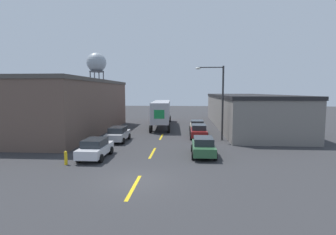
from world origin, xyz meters
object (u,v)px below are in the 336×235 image
object	(u,v)px
parked_car_left_far	(118,134)
water_tower	(96,63)
parked_car_right_far	(197,126)
street_lamp	(219,97)
parked_car_left_near	(95,148)
parked_car_right_near	(203,146)
parked_car_right_mid	(199,131)
fire_hydrant	(66,158)
semi_truck	(162,111)

from	to	relation	value
parked_car_left_far	water_tower	world-z (taller)	water_tower
parked_car_right_far	street_lamp	distance (m)	6.96
parked_car_left_near	street_lamp	world-z (taller)	street_lamp
water_tower	street_lamp	distance (m)	53.05
parked_car_right_near	parked_car_right_mid	size ratio (longest dim) A/B	1.00
parked_car_left_near	street_lamp	size ratio (longest dim) A/B	0.54
parked_car_right_far	street_lamp	size ratio (longest dim) A/B	0.54
fire_hydrant	parked_car_right_near	bearing A→B (deg)	18.13
fire_hydrant	parked_car_left_near	bearing A→B (deg)	53.25
parked_car_right_near	fire_hydrant	world-z (taller)	parked_car_right_near
parked_car_right_mid	street_lamp	distance (m)	4.55
parked_car_left_far	parked_car_right_near	distance (m)	10.23
parked_car_right_far	water_tower	bearing A→B (deg)	124.40
parked_car_left_far	fire_hydrant	size ratio (longest dim) A/B	4.29
semi_truck	parked_car_right_mid	distance (m)	11.24
semi_truck	parked_car_left_near	xyz separation A→B (m)	(-3.45, -19.46, -1.49)
parked_car_right_far	parked_car_right_mid	world-z (taller)	same
parked_car_right_far	fire_hydrant	xyz separation A→B (m)	(-10.05, -15.73, -0.30)
parked_car_right_near	street_lamp	bearing A→B (deg)	73.53
parked_car_left_near	water_tower	size ratio (longest dim) A/B	0.27
parked_car_right_far	water_tower	distance (m)	48.30
parked_car_right_mid	fire_hydrant	distance (m)	15.32
parked_car_left_far	parked_car_right_mid	world-z (taller)	same
parked_car_right_mid	street_lamp	bearing A→B (deg)	-30.80
semi_truck	parked_car_right_near	bearing A→B (deg)	-77.17
parked_car_right_near	street_lamp	size ratio (longest dim) A/B	0.54
street_lamp	fire_hydrant	xyz separation A→B (m)	(-12.13, -10.32, -4.16)
parked_car_left_far	parked_car_right_near	size ratio (longest dim) A/B	1.00
parked_car_left_far	street_lamp	bearing A→B (deg)	7.65
semi_truck	fire_hydrant	size ratio (longest dim) A/B	15.13
parked_car_right_far	parked_car_right_near	world-z (taller)	same
parked_car_left_far	parked_car_right_mid	bearing A→B (deg)	17.31
water_tower	fire_hydrant	distance (m)	58.07
parked_car_right_far	water_tower	xyz separation A→B (m)	(-26.40, 38.57, 12.20)
parked_car_left_far	water_tower	xyz separation A→B (m)	(-17.84, 45.40, 12.20)
fire_hydrant	semi_truck	bearing A→B (deg)	77.05
parked_car_right_far	parked_car_left_near	world-z (taller)	same
parked_car_right_near	water_tower	bearing A→B (deg)	117.37
parked_car_right_far	fire_hydrant	world-z (taller)	parked_car_right_far
parked_car_left_far	water_tower	distance (m)	50.29
parked_car_left_far	semi_truck	bearing A→B (deg)	74.65
semi_truck	parked_car_right_near	xyz separation A→B (m)	(5.11, -18.16, -1.49)
parked_car_left_far	street_lamp	distance (m)	11.41
street_lamp	parked_car_left_far	bearing A→B (deg)	-172.35
parked_car_right_far	parked_car_left_far	bearing A→B (deg)	-141.39
parked_car_right_far	parked_car_right_near	size ratio (longest dim) A/B	1.00
parked_car_left_near	parked_car_right_near	world-z (taller)	same
parked_car_right_far	semi_truck	bearing A→B (deg)	131.79
semi_truck	street_lamp	distance (m)	13.46
semi_truck	water_tower	distance (m)	40.58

